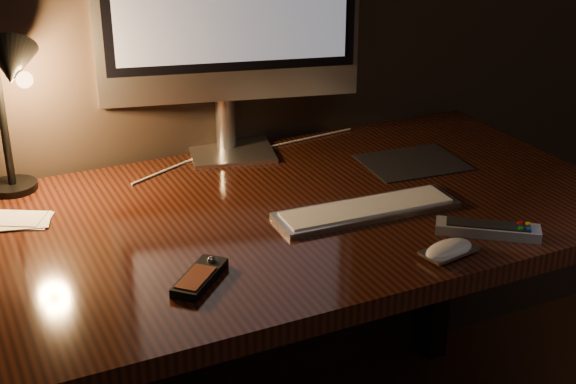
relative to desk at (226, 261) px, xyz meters
name	(u,v)px	position (x,y,z in m)	size (l,w,h in m)	color
desk	(226,261)	(0.00, 0.00, 0.00)	(1.60, 0.75, 0.75)	#37160C
keyboard	(367,209)	(0.24, -0.16, 0.14)	(0.37, 0.10, 0.01)	silver
mousepad	(413,162)	(0.47, 0.03, 0.13)	(0.22, 0.18, 0.00)	black
mouse	(449,252)	(0.28, -0.38, 0.14)	(0.10, 0.05, 0.02)	white
media_remote	(200,277)	(-0.15, -0.27, 0.14)	(0.13, 0.13, 0.02)	black
tv_remote	(488,229)	(0.40, -0.34, 0.14)	(0.18, 0.15, 0.02)	gray
papers	(18,221)	(-0.39, 0.10, 0.13)	(0.12, 0.08, 0.01)	white
desk_lamp	(12,87)	(-0.35, 0.23, 0.36)	(0.16, 0.17, 0.34)	black
cable	(247,152)	(0.15, 0.25, 0.13)	(0.01, 0.01, 0.61)	white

